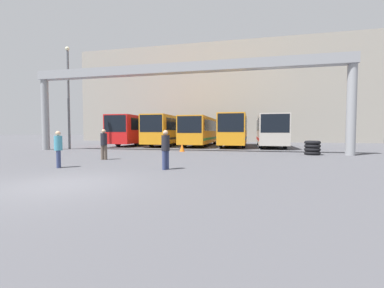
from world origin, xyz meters
The scene contains 14 objects.
ground_plane centered at (0.00, 0.00, 0.00)m, with size 200.00×200.00×0.00m, color #47474C.
building_backdrop centered at (0.00, 38.81, 7.62)m, with size 45.87×12.00×15.24m.
overhead_gantry centered at (0.00, 12.39, 5.54)m, with size 24.40×0.80×6.70m.
bus_slot_0 centered at (-7.45, 22.08, 1.89)m, with size 2.58×11.76×3.29m.
bus_slot_1 centered at (-3.72, 22.40, 1.88)m, with size 2.48×12.40×3.27m.
bus_slot_2 centered at (0.00, 21.92, 1.78)m, with size 2.52×11.45×3.09m.
bus_slot_3 centered at (3.72, 21.39, 1.89)m, with size 2.53×10.38×3.28m.
bus_slot_4 centered at (7.45, 21.25, 1.83)m, with size 2.58×10.10×3.17m.
pedestrian_near_center centered at (-2.58, 6.42, 0.91)m, with size 0.35×0.35×1.71m.
pedestrian_mid_left centered at (-2.72, 3.08, 0.85)m, with size 0.33×0.33×1.60m.
pedestrian_near_left centered at (2.01, 3.61, 0.87)m, with size 0.34×0.34×1.64m.
traffic_cone centered at (0.18, 13.03, 0.32)m, with size 0.41×0.41×0.63m.
tire_stack centered at (9.54, 12.26, 0.48)m, with size 1.04×1.04×0.96m.
lamp_post centered at (-10.56, 13.66, 4.93)m, with size 0.36×0.36×9.13m.
Camera 1 is at (5.44, -6.49, 1.58)m, focal length 24.00 mm.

